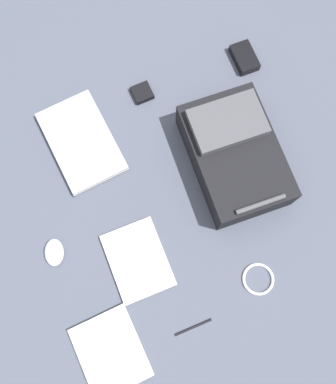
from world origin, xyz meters
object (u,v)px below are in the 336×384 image
at_px(computer_mouse, 54,252).
at_px(pen_black, 193,327).
at_px(power_brick, 244,58).
at_px(backpack, 234,154).
at_px(book_red, 111,352).
at_px(cable_coil, 258,279).
at_px(earbud_pouch, 142,93).
at_px(laptop, 82,142).
at_px(book_comic, 138,260).

distance_m(computer_mouse, pen_black, 0.54).
xyz_separation_m(computer_mouse, power_brick, (-0.87, -0.53, 0.00)).
xyz_separation_m(backpack, book_red, (0.58, 0.52, -0.06)).
relative_size(backpack, cable_coil, 4.12).
distance_m(book_red, earbud_pouch, 0.93).
distance_m(laptop, cable_coil, 0.80).
relative_size(computer_mouse, cable_coil, 0.86).
height_order(book_comic, cable_coil, book_comic).
bearing_deg(power_brick, book_red, 49.91).
xyz_separation_m(power_brick, earbud_pouch, (0.42, 0.03, -0.01)).
relative_size(computer_mouse, earbud_pouch, 1.33).
bearing_deg(earbud_pouch, laptop, 26.38).
distance_m(cable_coil, pen_black, 0.27).
bearing_deg(earbud_pouch, backpack, 125.19).
bearing_deg(book_comic, cable_coil, 155.39).
distance_m(backpack, power_brick, 0.42).
bearing_deg(computer_mouse, pen_black, 145.26).
relative_size(laptop, book_red, 1.41).
distance_m(cable_coil, earbud_pouch, 0.80).
height_order(cable_coil, earbud_pouch, earbud_pouch).
bearing_deg(power_brick, cable_coil, 74.96).
xyz_separation_m(laptop, book_comic, (-0.09, 0.47, -0.01)).
relative_size(laptop, power_brick, 3.12).
xyz_separation_m(laptop, power_brick, (-0.69, -0.16, 0.00)).
height_order(backpack, laptop, backpack).
bearing_deg(book_comic, computer_mouse, -21.10).
bearing_deg(book_red, pen_black, -179.99).
distance_m(laptop, book_red, 0.74).
bearing_deg(cable_coil, computer_mouse, -23.17).
bearing_deg(cable_coil, backpack, -95.78).
bearing_deg(backpack, earbud_pouch, -54.81).
xyz_separation_m(book_comic, computer_mouse, (0.27, -0.10, 0.01)).
xyz_separation_m(book_red, computer_mouse, (0.11, -0.37, 0.01)).
bearing_deg(earbud_pouch, pen_black, 86.19).
relative_size(backpack, book_red, 1.64).
height_order(computer_mouse, earbud_pouch, computer_mouse).
height_order(book_comic, earbud_pouch, earbud_pouch).
xyz_separation_m(laptop, computer_mouse, (0.18, 0.37, 0.00)).
bearing_deg(pen_black, computer_mouse, -43.28).
height_order(backpack, power_brick, backpack).
relative_size(computer_mouse, power_brick, 0.76).
bearing_deg(backpack, cable_coil, 84.22).
xyz_separation_m(book_red, power_brick, (-0.76, -0.90, 0.01)).
xyz_separation_m(book_comic, power_brick, (-0.60, -0.64, 0.01)).
bearing_deg(book_comic, earbud_pouch, -106.38).
height_order(backpack, computer_mouse, backpack).
bearing_deg(power_brick, pen_black, 62.12).
bearing_deg(power_brick, backpack, 65.32).
bearing_deg(pen_black, cable_coil, -160.88).
relative_size(book_comic, cable_coil, 2.47).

